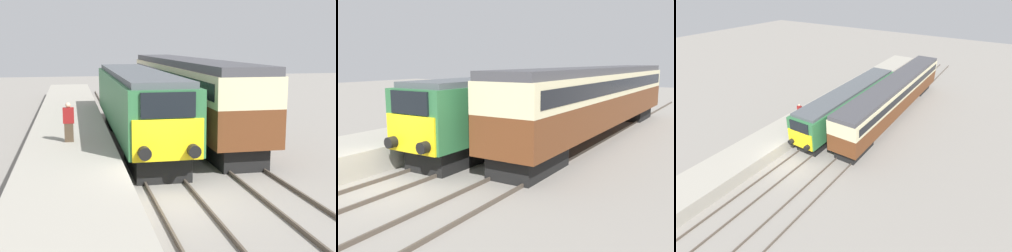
{
  "view_description": "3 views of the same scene",
  "coord_description": "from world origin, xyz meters",
  "views": [
    {
      "loc": [
        -3.17,
        -13.81,
        4.93
      ],
      "look_at": [
        0.0,
        1.4,
        2.2
      ],
      "focal_mm": 50.0,
      "sensor_mm": 36.0,
      "label": 1
    },
    {
      "loc": [
        10.41,
        -8.39,
        4.45
      ],
      "look_at": [
        1.7,
        5.4,
        1.6
      ],
      "focal_mm": 40.0,
      "sensor_mm": 36.0,
      "label": 2
    },
    {
      "loc": [
        12.82,
        -11.94,
        13.35
      ],
      "look_at": [
        1.7,
        5.4,
        1.6
      ],
      "focal_mm": 28.0,
      "sensor_mm": 36.0,
      "label": 3
    }
  ],
  "objects": [
    {
      "name": "locomotive",
      "position": [
        0.0,
        9.19,
        2.07
      ],
      "size": [
        2.7,
        16.09,
        3.64
      ],
      "color": "black",
      "rests_on": "ground_plane"
    },
    {
      "name": "ground_plane",
      "position": [
        0.0,
        0.0,
        0.0
      ],
      "size": [
        120.0,
        120.0,
        0.0
      ],
      "primitive_type": "plane",
      "color": "gray"
    },
    {
      "name": "person_on_platform",
      "position": [
        -3.31,
        5.14,
        1.82
      ],
      "size": [
        0.44,
        0.26,
        1.59
      ],
      "color": "#473828",
      "rests_on": "platform_left"
    },
    {
      "name": "passenger_carriage",
      "position": [
        3.4,
        12.88,
        2.5
      ],
      "size": [
        2.75,
        21.17,
        4.1
      ],
      "color": "black",
      "rests_on": "ground_plane"
    },
    {
      "name": "rails_near_track",
      "position": [
        0.0,
        5.0,
        0.07
      ],
      "size": [
        1.51,
        60.0,
        0.14
      ],
      "color": "#4C4238",
      "rests_on": "ground_plane"
    },
    {
      "name": "platform_left",
      "position": [
        -3.3,
        8.0,
        0.52
      ],
      "size": [
        3.5,
        50.0,
        1.03
      ],
      "color": "#9E998C",
      "rests_on": "ground_plane"
    },
    {
      "name": "rails_far_track",
      "position": [
        3.4,
        5.0,
        0.07
      ],
      "size": [
        1.5,
        60.0,
        0.14
      ],
      "color": "#4C4238",
      "rests_on": "ground_plane"
    }
  ]
}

